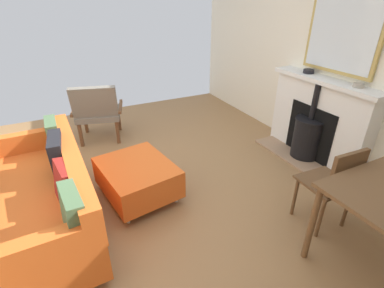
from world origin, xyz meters
TOP-DOWN VIEW (x-y plane):
  - ground_plane at (0.00, 0.00)m, footprint 4.80×5.54m
  - wall_left at (-2.40, 0.00)m, footprint 0.12×5.54m
  - fireplace at (-2.19, 0.23)m, footprint 0.55×1.47m
  - mirror_over_mantel at (-2.31, 0.23)m, footprint 0.04×0.94m
  - mantel_bowl_near at (-2.22, -0.06)m, footprint 0.13×0.13m
  - mantel_bowl_far at (-2.22, 0.63)m, footprint 0.12×0.12m
  - sofa at (1.01, 0.14)m, footprint 0.93×1.85m
  - ottoman at (0.13, 0.04)m, footprint 0.79×0.91m
  - armchair_accent at (0.23, -1.48)m, footprint 0.80×0.75m
  - dining_chair_near_fireplace at (-1.29, 1.25)m, footprint 0.42×0.42m

SIDE VIEW (x-z plane):
  - ground_plane at x=0.00m, z-range -0.01..0.00m
  - ottoman at x=0.13m, z-range 0.04..0.43m
  - sofa at x=1.01m, z-range -0.06..0.75m
  - fireplace at x=-2.19m, z-range -0.05..1.00m
  - armchair_accent at x=0.23m, z-range 0.05..0.92m
  - dining_chair_near_fireplace at x=-1.29m, z-range 0.08..0.92m
  - mantel_bowl_far at x=-2.22m, z-range 1.05..1.10m
  - mantel_bowl_near at x=-2.22m, z-range 1.06..1.10m
  - wall_left at x=-2.40m, z-range 0.00..2.70m
  - mirror_over_mantel at x=-2.31m, z-range 1.11..1.94m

